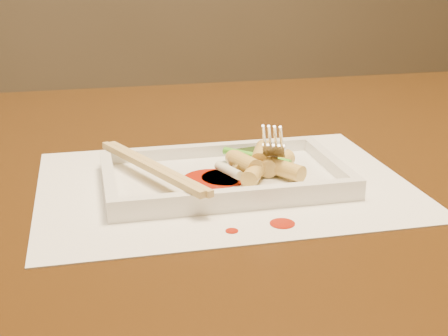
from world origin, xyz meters
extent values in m
cube|color=black|center=(0.00, 0.00, 0.73)|extent=(1.40, 0.90, 0.04)
cylinder|color=black|center=(0.62, 0.37, 0.35)|extent=(0.07, 0.07, 0.71)
cube|color=white|center=(0.09, -0.08, 0.75)|extent=(0.40, 0.30, 0.00)
cylinder|color=#9C1604|center=(0.12, -0.19, 0.75)|extent=(0.02, 0.02, 0.00)
cylinder|color=#9C1604|center=(0.07, -0.20, 0.75)|extent=(0.01, 0.01, 0.00)
cube|color=white|center=(0.09, -0.08, 0.76)|extent=(0.26, 0.16, 0.01)
cube|color=white|center=(0.09, 0.00, 0.77)|extent=(0.26, 0.01, 0.01)
cube|color=white|center=(0.09, -0.15, 0.77)|extent=(0.26, 0.01, 0.01)
cube|color=white|center=(-0.04, -0.08, 0.77)|extent=(0.01, 0.14, 0.01)
cube|color=white|center=(0.21, -0.08, 0.77)|extent=(0.01, 0.14, 0.01)
cube|color=black|center=(0.12, -0.04, 0.77)|extent=(0.04, 0.04, 0.01)
cylinder|color=#EAEACC|center=(0.09, -0.09, 0.77)|extent=(0.02, 0.04, 0.01)
cylinder|color=#389B19|center=(0.13, -0.06, 0.77)|extent=(0.07, 0.07, 0.01)
cube|color=tan|center=(0.01, -0.08, 0.78)|extent=(0.09, 0.18, 0.01)
cube|color=tan|center=(0.01, -0.08, 0.78)|extent=(0.09, 0.18, 0.01)
cylinder|color=#9C1604|center=(0.09, -0.08, 0.76)|extent=(0.05, 0.05, 0.00)
cylinder|color=#9C1604|center=(0.07, -0.08, 0.76)|extent=(0.06, 0.06, 0.00)
cylinder|color=#DFC668|center=(0.11, -0.10, 0.77)|extent=(0.04, 0.04, 0.02)
cylinder|color=#DFC668|center=(0.11, -0.07, 0.77)|extent=(0.02, 0.05, 0.02)
cylinder|color=#DFC668|center=(0.14, -0.06, 0.78)|extent=(0.04, 0.06, 0.02)
cylinder|color=#DFC668|center=(0.14, -0.08, 0.77)|extent=(0.03, 0.04, 0.02)
cylinder|color=#DFC668|center=(0.15, -0.07, 0.77)|extent=(0.05, 0.04, 0.02)
cylinder|color=#DFC668|center=(0.11, -0.09, 0.78)|extent=(0.03, 0.04, 0.02)
cylinder|color=#DFC668|center=(0.15, -0.10, 0.77)|extent=(0.04, 0.05, 0.02)
camera|label=1|loc=(-0.05, -0.70, 1.00)|focal=50.00mm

